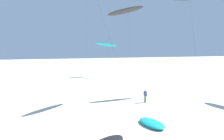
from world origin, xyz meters
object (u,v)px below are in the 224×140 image
at_px(flying_kite_0, 106,44).
at_px(flying_kite_2, 127,11).
at_px(grounded_kite_1, 152,123).
at_px(person_foreground_walker, 145,95).

relative_size(flying_kite_0, flying_kite_2, 0.84).
relative_size(flying_kite_0, grounded_kite_1, 3.22).
bearing_deg(person_foreground_walker, flying_kite_2, 144.18).
bearing_deg(person_foreground_walker, grounded_kite_1, -114.41).
height_order(flying_kite_0, person_foreground_walker, flying_kite_0).
xyz_separation_m(flying_kite_0, flying_kite_2, (-5.75, -25.73, 3.87)).
bearing_deg(flying_kite_2, person_foreground_walker, -35.82).
bearing_deg(flying_kite_2, flying_kite_0, 77.41).
height_order(flying_kite_0, flying_kite_2, flying_kite_2).
distance_m(grounded_kite_1, person_foreground_walker, 8.68).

